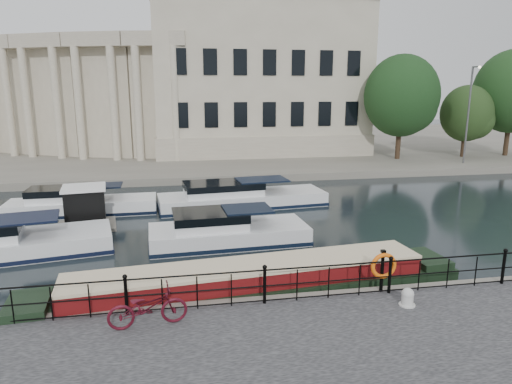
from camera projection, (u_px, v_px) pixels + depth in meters
ground_plane at (252, 288)px, 15.99m from camera, size 160.00×160.00×0.00m
far_bank at (196, 146)px, 53.35m from camera, size 120.00×42.00×0.55m
railing at (265, 283)px, 13.56m from camera, size 24.14×0.14×1.22m
civic_building at (187, 86)px, 47.55m from camera, size 53.55×31.84×16.85m
lamp_posts at (509, 113)px, 39.25m from camera, size 8.24×1.55×8.07m
bicycle at (148, 307)px, 12.27m from camera, size 2.20×1.01×1.12m
mooring_bollard at (408, 297)px, 13.51m from camera, size 0.48×0.48×0.54m
life_ring_post at (383, 266)px, 14.25m from camera, size 0.85×0.21×1.38m
narrowboat at (250, 288)px, 15.19m from camera, size 14.99×3.40×1.55m
harbour_hut at (86, 209)px, 22.77m from camera, size 3.09×2.69×2.17m
cabin_cruisers at (143, 220)px, 22.98m from camera, size 21.04×10.53×1.99m
trees at (466, 99)px, 41.62m from camera, size 18.02×7.01×9.87m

